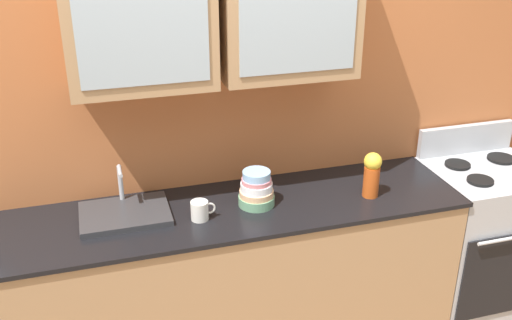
{
  "coord_description": "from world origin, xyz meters",
  "views": [
    {
      "loc": [
        -0.6,
        -2.56,
        2.39
      ],
      "look_at": [
        0.15,
        0.0,
        1.15
      ],
      "focal_mm": 41.43,
      "sensor_mm": 36.0,
      "label": 1
    }
  ],
  "objects_px": {
    "vase": "(372,173)",
    "cup_near_sink": "(200,210)",
    "bowl_stack": "(256,189)",
    "stove_range": "(479,236)",
    "sink_faucet": "(125,213)"
  },
  "relations": [
    {
      "from": "bowl_stack",
      "to": "cup_near_sink",
      "type": "relative_size",
      "value": 1.52
    },
    {
      "from": "sink_faucet",
      "to": "bowl_stack",
      "type": "bearing_deg",
      "value": -5.66
    },
    {
      "from": "stove_range",
      "to": "cup_near_sink",
      "type": "xyz_separation_m",
      "value": [
        -1.72,
        -0.07,
        0.49
      ]
    },
    {
      "from": "bowl_stack",
      "to": "vase",
      "type": "bearing_deg",
      "value": -7.93
    },
    {
      "from": "sink_faucet",
      "to": "bowl_stack",
      "type": "height_order",
      "value": "sink_faucet"
    },
    {
      "from": "vase",
      "to": "bowl_stack",
      "type": "bearing_deg",
      "value": 172.07
    },
    {
      "from": "stove_range",
      "to": "bowl_stack",
      "type": "relative_size",
      "value": 5.73
    },
    {
      "from": "vase",
      "to": "cup_near_sink",
      "type": "height_order",
      "value": "vase"
    },
    {
      "from": "bowl_stack",
      "to": "vase",
      "type": "relative_size",
      "value": 0.76
    },
    {
      "from": "stove_range",
      "to": "cup_near_sink",
      "type": "height_order",
      "value": "stove_range"
    },
    {
      "from": "stove_range",
      "to": "sink_faucet",
      "type": "xyz_separation_m",
      "value": [
        -2.08,
        0.07,
        0.46
      ]
    },
    {
      "from": "vase",
      "to": "cup_near_sink",
      "type": "distance_m",
      "value": 0.92
    },
    {
      "from": "stove_range",
      "to": "sink_faucet",
      "type": "distance_m",
      "value": 2.13
    },
    {
      "from": "sink_faucet",
      "to": "bowl_stack",
      "type": "xyz_separation_m",
      "value": [
        0.66,
        -0.07,
        0.06
      ]
    },
    {
      "from": "vase",
      "to": "cup_near_sink",
      "type": "xyz_separation_m",
      "value": [
        -0.91,
        0.02,
        -0.08
      ]
    }
  ]
}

